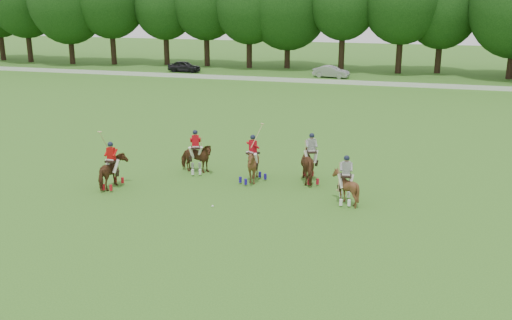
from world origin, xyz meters
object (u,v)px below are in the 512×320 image
(car_mid, at_px, (331,72))
(polo_red_a, at_px, (112,172))
(polo_red_c, at_px, (253,165))
(car_left, at_px, (184,66))
(polo_stripe_a, at_px, (311,164))
(polo_ball, at_px, (213,206))
(polo_stripe_b, at_px, (345,186))
(polo_red_b, at_px, (196,158))

(car_mid, bearing_deg, polo_red_a, -177.53)
(polo_red_c, bearing_deg, car_left, 117.11)
(car_mid, bearing_deg, polo_stripe_a, -164.16)
(polo_red_c, height_order, polo_ball, polo_red_c)
(polo_stripe_b, height_order, polo_ball, polo_stripe_b)
(car_left, bearing_deg, polo_stripe_b, -148.77)
(polo_red_a, relative_size, polo_ball, 31.48)
(car_mid, xyz_separation_m, polo_red_b, (-1.61, -36.81, 0.17))
(car_left, height_order, polo_red_b, polo_red_b)
(polo_red_c, bearing_deg, car_mid, 92.57)
(polo_red_a, relative_size, polo_stripe_b, 1.28)
(polo_ball, bearing_deg, polo_red_a, 168.27)
(car_left, height_order, polo_ball, car_left)
(car_left, bearing_deg, polo_ball, -156.14)
(car_left, distance_m, polo_red_b, 40.11)
(polo_red_a, xyz_separation_m, polo_red_b, (2.96, 3.35, -0.01))
(polo_stripe_a, distance_m, polo_ball, 5.88)
(polo_red_a, xyz_separation_m, polo_stripe_b, (11.01, 0.95, -0.04))
(polo_red_c, bearing_deg, polo_red_a, -157.16)
(polo_red_a, distance_m, polo_ball, 5.66)
(polo_red_a, bearing_deg, car_mid, 83.51)
(polo_red_b, height_order, polo_red_c, polo_red_c)
(car_mid, relative_size, polo_red_c, 1.33)
(polo_red_c, bearing_deg, polo_stripe_b, -19.48)
(car_mid, height_order, polo_red_c, polo_red_c)
(polo_ball, bearing_deg, polo_red_b, 119.32)
(polo_ball, bearing_deg, car_left, 114.07)
(polo_stripe_b, bearing_deg, polo_red_b, 163.36)
(polo_red_b, bearing_deg, polo_red_c, -12.37)
(car_left, xyz_separation_m, car_mid, (17.53, 0.00, -0.01))
(polo_red_c, xyz_separation_m, polo_stripe_b, (4.76, -1.68, -0.10))
(car_mid, xyz_separation_m, polo_red_c, (1.68, -37.53, 0.24))
(polo_red_a, height_order, polo_stripe_a, polo_red_a)
(car_left, relative_size, polo_red_b, 1.69)
(polo_red_c, xyz_separation_m, polo_ball, (-0.77, -3.77, -0.84))
(polo_red_b, relative_size, polo_stripe_a, 0.92)
(polo_stripe_b, relative_size, polo_ball, 24.55)
(polo_red_a, bearing_deg, polo_stripe_a, 21.25)
(car_left, distance_m, polo_ball, 45.24)
(polo_red_a, distance_m, polo_stripe_b, 11.05)
(car_left, height_order, polo_red_a, polo_red_a)
(car_left, bearing_deg, polo_stripe_a, -149.30)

